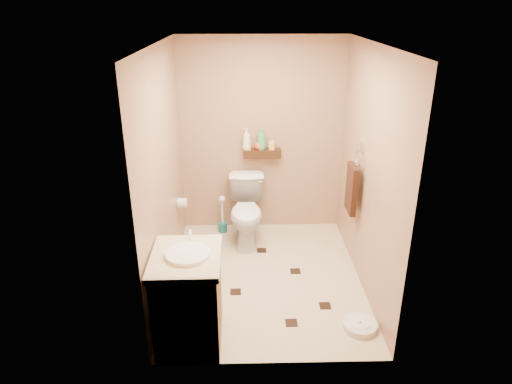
{
  "coord_description": "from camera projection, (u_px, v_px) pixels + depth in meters",
  "views": [
    {
      "loc": [
        -0.21,
        -4.15,
        2.76
      ],
      "look_at": [
        -0.1,
        0.25,
        0.89
      ],
      "focal_mm": 32.0,
      "sensor_mm": 36.0,
      "label": 1
    }
  ],
  "objects": [
    {
      "name": "floor_accents",
      "position": [
        269.0,
        280.0,
        4.86
      ],
      "size": [
        1.23,
        1.43,
        0.01
      ],
      "color": "black",
      "rests_on": "ground"
    },
    {
      "name": "wall_front",
      "position": [
        275.0,
        234.0,
        3.28
      ],
      "size": [
        2.0,
        0.04,
        2.4
      ],
      "primitive_type": "cube",
      "color": "#A0745B",
      "rests_on": "ground"
    },
    {
      "name": "bottle_a",
      "position": [
        247.0,
        139.0,
        5.51
      ],
      "size": [
        0.13,
        0.13,
        0.26
      ],
      "primitive_type": "imported",
      "rotation": [
        0.0,
        0.0,
        4.33
      ],
      "color": "white",
      "rests_on": "wall_shelf"
    },
    {
      "name": "vanity",
      "position": [
        188.0,
        297.0,
        3.85
      ],
      "size": [
        0.58,
        0.7,
        0.98
      ],
      "rotation": [
        0.0,
        0.0,
        0.01
      ],
      "color": "brown",
      "rests_on": "ground"
    },
    {
      "name": "wall_back",
      "position": [
        262.0,
        137.0,
        5.58
      ],
      "size": [
        2.0,
        0.04,
        2.4
      ],
      "primitive_type": "cube",
      "color": "#A0745B",
      "rests_on": "ground"
    },
    {
      "name": "toilet_paper",
      "position": [
        182.0,
        203.0,
        5.24
      ],
      "size": [
        0.12,
        0.11,
        0.12
      ],
      "color": "silver",
      "rests_on": "wall_left"
    },
    {
      "name": "ceiling",
      "position": [
        268.0,
        44.0,
        3.97
      ],
      "size": [
        2.0,
        2.5,
        0.02
      ],
      "primitive_type": "cube",
      "color": "silver",
      "rests_on": "wall_back"
    },
    {
      "name": "towel_ring",
      "position": [
        352.0,
        187.0,
        4.78
      ],
      "size": [
        0.12,
        0.3,
        0.76
      ],
      "color": "silver",
      "rests_on": "wall_right"
    },
    {
      "name": "wall_right",
      "position": [
        369.0,
        172.0,
        4.46
      ],
      "size": [
        0.04,
        2.5,
        2.4
      ],
      "primitive_type": "cube",
      "color": "#A0745B",
      "rests_on": "ground"
    },
    {
      "name": "bathroom_scale",
      "position": [
        360.0,
        325.0,
        4.14
      ],
      "size": [
        0.34,
        0.34,
        0.06
      ],
      "rotation": [
        0.0,
        0.0,
        -0.11
      ],
      "color": "silver",
      "rests_on": "ground"
    },
    {
      "name": "toilet",
      "position": [
        247.0,
        212.0,
        5.51
      ],
      "size": [
        0.44,
        0.77,
        0.78
      ],
      "primitive_type": "imported",
      "rotation": [
        0.0,
        0.0,
        0.01
      ],
      "color": "white",
      "rests_on": "ground"
    },
    {
      "name": "wall_shelf",
      "position": [
        262.0,
        153.0,
        5.58
      ],
      "size": [
        0.46,
        0.14,
        0.1
      ],
      "primitive_type": "cube",
      "color": "#37230F",
      "rests_on": "wall_back"
    },
    {
      "name": "bottle_d",
      "position": [
        261.0,
        139.0,
        5.51
      ],
      "size": [
        0.12,
        0.12,
        0.27
      ],
      "primitive_type": "imported",
      "rotation": [
        0.0,
        0.0,
        1.42
      ],
      "color": "green",
      "rests_on": "wall_shelf"
    },
    {
      "name": "ground",
      "position": [
        266.0,
        277.0,
        4.9
      ],
      "size": [
        2.5,
        2.5,
        0.0
      ],
      "primitive_type": "plane",
      "color": "beige",
      "rests_on": "ground"
    },
    {
      "name": "toilet_brush",
      "position": [
        223.0,
        219.0,
        5.81
      ],
      "size": [
        0.11,
        0.11,
        0.5
      ],
      "color": "#196264",
      "rests_on": "ground"
    },
    {
      "name": "bottle_b",
      "position": [
        247.0,
        143.0,
        5.52
      ],
      "size": [
        0.08,
        0.09,
        0.18
      ],
      "primitive_type": "imported",
      "rotation": [
        0.0,
        0.0,
        3.07
      ],
      "color": "gold",
      "rests_on": "wall_shelf"
    },
    {
      "name": "bottle_e",
      "position": [
        272.0,
        143.0,
        5.54
      ],
      "size": [
        0.09,
        0.09,
        0.15
      ],
      "primitive_type": "imported",
      "rotation": [
        0.0,
        0.0,
        5.94
      ],
      "color": "#FFA854",
      "rests_on": "wall_shelf"
    },
    {
      "name": "bottle_c",
      "position": [
        258.0,
        144.0,
        5.53
      ],
      "size": [
        0.12,
        0.12,
        0.13
      ],
      "primitive_type": "imported",
      "rotation": [
        0.0,
        0.0,
        0.19
      ],
      "color": "red",
      "rests_on": "wall_shelf"
    },
    {
      "name": "wall_left",
      "position": [
        164.0,
        174.0,
        4.41
      ],
      "size": [
        0.04,
        2.5,
        2.4
      ],
      "primitive_type": "cube",
      "color": "#A0745B",
      "rests_on": "ground"
    }
  ]
}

